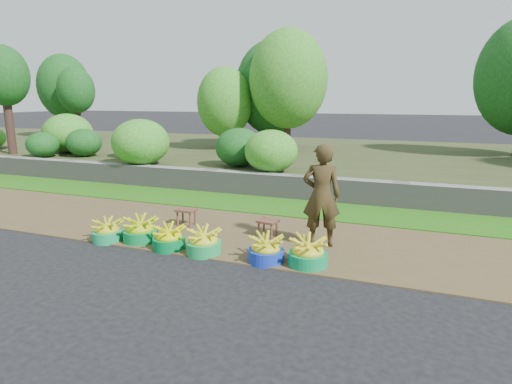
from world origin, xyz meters
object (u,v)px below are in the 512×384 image
at_px(basin_a, 107,232).
at_px(basin_c, 169,238).
at_px(stool_right, 268,224).
at_px(basin_f, 308,253).
at_px(stool_left, 186,212).
at_px(basin_b, 140,231).
at_px(vendor_woman, 321,195).
at_px(basin_d, 204,243).
at_px(basin_e, 266,250).

xyz_separation_m(basin_a, basin_c, (1.13, 0.04, 0.01)).
distance_m(basin_c, stool_right, 1.62).
relative_size(basin_f, stool_left, 1.61).
bearing_deg(basin_b, vendor_woman, 16.84).
xyz_separation_m(basin_c, vendor_woman, (2.14, 0.95, 0.65)).
height_order(stool_left, vendor_woman, vendor_woman).
xyz_separation_m(basin_d, basin_f, (1.56, 0.09, 0.01)).
bearing_deg(basin_b, stool_left, 76.15).
height_order(basin_c, stool_right, basin_c).
height_order(basin_d, basin_f, basin_f).
height_order(basin_a, stool_right, basin_a).
bearing_deg(basin_f, stool_left, 157.17).
bearing_deg(stool_left, basin_d, -50.19).
relative_size(basin_c, stool_left, 1.46).
relative_size(basin_c, basin_f, 0.91).
height_order(basin_a, vendor_woman, vendor_woman).
bearing_deg(stool_left, basin_b, -103.85).
bearing_deg(vendor_woman, basin_e, 43.78).
bearing_deg(vendor_woman, stool_right, -20.45).
height_order(basin_a, basin_e, basin_e).
bearing_deg(stool_right, basin_e, -71.83).
xyz_separation_m(basin_c, basin_d, (0.60, 0.00, 0.01)).
bearing_deg(basin_a, basin_f, 2.24).
distance_m(basin_d, stool_left, 1.49).
distance_m(basin_a, vendor_woman, 3.48).
bearing_deg(stool_right, stool_left, 176.34).
distance_m(basin_c, basin_d, 0.60).
height_order(basin_d, stool_left, basin_d).
xyz_separation_m(basin_c, basin_f, (2.16, 0.09, 0.02)).
xyz_separation_m(basin_d, vendor_woman, (1.54, 0.95, 0.64)).
height_order(basin_b, basin_c, basin_b).
height_order(basin_b, basin_e, basin_b).
distance_m(basin_e, stool_left, 2.23).
xyz_separation_m(basin_c, stool_left, (-0.36, 1.15, 0.09)).
distance_m(basin_c, vendor_woman, 2.43).
bearing_deg(stool_right, basin_a, -155.35).
height_order(basin_b, basin_d, basin_b).
bearing_deg(stool_left, basin_f, -22.83).
bearing_deg(basin_f, stool_right, 133.97).
height_order(basin_d, vendor_woman, vendor_woman).
distance_m(basin_b, basin_d, 1.21).
bearing_deg(basin_a, basin_b, 17.38).
bearing_deg(basin_a, stool_right, 24.65).
xyz_separation_m(basin_c, stool_right, (1.24, 1.04, 0.08)).
distance_m(basin_b, stool_right, 2.06).
height_order(basin_a, basin_f, basin_f).
relative_size(basin_e, vendor_woman, 0.33).
bearing_deg(vendor_woman, stool_left, -19.10).
bearing_deg(basin_a, vendor_woman, 16.93).
bearing_deg(basin_a, basin_e, 1.47).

